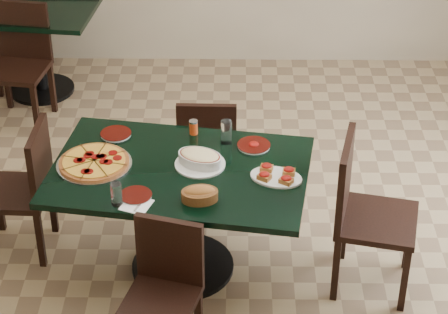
{
  "coord_description": "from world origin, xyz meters",
  "views": [
    {
      "loc": [
        0.04,
        -4.4,
        3.58
      ],
      "look_at": [
        -0.02,
        0.0,
        0.72
      ],
      "focal_mm": 70.0,
      "sensor_mm": 36.0,
      "label": 1
    }
  ],
  "objects_px": {
    "bruschetta_platter": "(276,175)",
    "chair_far": "(208,146)",
    "back_table": "(35,35)",
    "pepperoni_pizza": "(94,162)",
    "chair_right": "(362,207)",
    "back_chair_near": "(20,56)",
    "chair_near": "(165,284)",
    "lasagna_casserole": "(200,158)",
    "bread_basket": "(200,194)",
    "chair_left": "(26,184)",
    "main_table": "(181,194)"
  },
  "relations": [
    {
      "from": "main_table",
      "to": "bruschetta_platter",
      "type": "bearing_deg",
      "value": -0.44
    },
    {
      "from": "back_chair_near",
      "to": "bruschetta_platter",
      "type": "height_order",
      "value": "back_chair_near"
    },
    {
      "from": "back_table",
      "to": "bread_basket",
      "type": "height_order",
      "value": "bread_basket"
    },
    {
      "from": "back_chair_near",
      "to": "bread_basket",
      "type": "relative_size",
      "value": 4.31
    },
    {
      "from": "chair_left",
      "to": "bread_basket",
      "type": "bearing_deg",
      "value": 67.51
    },
    {
      "from": "pepperoni_pizza",
      "to": "bread_basket",
      "type": "distance_m",
      "value": 0.72
    },
    {
      "from": "bruschetta_platter",
      "to": "lasagna_casserole",
      "type": "bearing_deg",
      "value": -178.14
    },
    {
      "from": "back_table",
      "to": "chair_left",
      "type": "distance_m",
      "value": 2.14
    },
    {
      "from": "chair_far",
      "to": "back_table",
      "type": "bearing_deg",
      "value": -46.61
    },
    {
      "from": "chair_right",
      "to": "bread_basket",
      "type": "xyz_separation_m",
      "value": [
        -0.94,
        -0.21,
        0.23
      ]
    },
    {
      "from": "main_table",
      "to": "chair_right",
      "type": "relative_size",
      "value": 1.65
    },
    {
      "from": "chair_right",
      "to": "chair_left",
      "type": "relative_size",
      "value": 1.11
    },
    {
      "from": "chair_near",
      "to": "pepperoni_pizza",
      "type": "distance_m",
      "value": 0.89
    },
    {
      "from": "main_table",
      "to": "pepperoni_pizza",
      "type": "xyz_separation_m",
      "value": [
        -0.5,
        0.03,
        0.2
      ]
    },
    {
      "from": "chair_far",
      "to": "chair_left",
      "type": "relative_size",
      "value": 0.93
    },
    {
      "from": "chair_near",
      "to": "pepperoni_pizza",
      "type": "bearing_deg",
      "value": 138.53
    },
    {
      "from": "chair_right",
      "to": "back_chair_near",
      "type": "bearing_deg",
      "value": 63.48
    },
    {
      "from": "back_table",
      "to": "lasagna_casserole",
      "type": "xyz_separation_m",
      "value": [
        1.44,
        -2.26,
        0.27
      ]
    },
    {
      "from": "chair_near",
      "to": "back_chair_near",
      "type": "xyz_separation_m",
      "value": [
        -1.31,
        2.55,
        0.08
      ]
    },
    {
      "from": "back_chair_near",
      "to": "bruschetta_platter",
      "type": "distance_m",
      "value": 2.77
    },
    {
      "from": "chair_near",
      "to": "bruschetta_platter",
      "type": "height_order",
      "value": "chair_near"
    },
    {
      "from": "main_table",
      "to": "chair_left",
      "type": "relative_size",
      "value": 1.82
    },
    {
      "from": "pepperoni_pizza",
      "to": "lasagna_casserole",
      "type": "distance_m",
      "value": 0.62
    },
    {
      "from": "chair_right",
      "to": "chair_left",
      "type": "height_order",
      "value": "chair_right"
    },
    {
      "from": "chair_right",
      "to": "pepperoni_pizza",
      "type": "xyz_separation_m",
      "value": [
        -1.58,
        0.13,
        0.21
      ]
    },
    {
      "from": "back_table",
      "to": "main_table",
      "type": "bearing_deg",
      "value": -53.45
    },
    {
      "from": "pepperoni_pizza",
      "to": "chair_right",
      "type": "bearing_deg",
      "value": -4.82
    },
    {
      "from": "bread_basket",
      "to": "lasagna_casserole",
      "type": "bearing_deg",
      "value": 85.31
    },
    {
      "from": "back_table",
      "to": "back_chair_near",
      "type": "relative_size",
      "value": 1.13
    },
    {
      "from": "chair_far",
      "to": "bread_basket",
      "type": "distance_m",
      "value": 1.07
    },
    {
      "from": "bread_basket",
      "to": "bruschetta_platter",
      "type": "distance_m",
      "value": 0.48
    },
    {
      "from": "lasagna_casserole",
      "to": "bread_basket",
      "type": "xyz_separation_m",
      "value": [
        0.01,
        -0.35,
        -0.01
      ]
    },
    {
      "from": "back_table",
      "to": "back_chair_near",
      "type": "distance_m",
      "value": 0.42
    },
    {
      "from": "back_chair_near",
      "to": "bread_basket",
      "type": "distance_m",
      "value": 2.67
    },
    {
      "from": "pepperoni_pizza",
      "to": "bread_basket",
      "type": "height_order",
      "value": "bread_basket"
    },
    {
      "from": "back_table",
      "to": "pepperoni_pizza",
      "type": "xyz_separation_m",
      "value": [
        0.82,
        -2.27,
        0.24
      ]
    },
    {
      "from": "main_table",
      "to": "bread_basket",
      "type": "xyz_separation_m",
      "value": [
        0.13,
        -0.31,
        0.22
      ]
    },
    {
      "from": "lasagna_casserole",
      "to": "bread_basket",
      "type": "bearing_deg",
      "value": -64.3
    },
    {
      "from": "back_table",
      "to": "chair_far",
      "type": "relative_size",
      "value": 1.28
    },
    {
      "from": "back_table",
      "to": "bread_basket",
      "type": "distance_m",
      "value": 3.0
    },
    {
      "from": "chair_right",
      "to": "back_chair_near",
      "type": "height_order",
      "value": "chair_right"
    },
    {
      "from": "pepperoni_pizza",
      "to": "chair_near",
      "type": "bearing_deg",
      "value": -56.95
    },
    {
      "from": "chair_far",
      "to": "bruschetta_platter",
      "type": "xyz_separation_m",
      "value": [
        0.42,
        -0.8,
        0.31
      ]
    },
    {
      "from": "chair_near",
      "to": "chair_right",
      "type": "distance_m",
      "value": 1.26
    },
    {
      "from": "chair_near",
      "to": "bruschetta_platter",
      "type": "xyz_separation_m",
      "value": [
        0.61,
        0.57,
        0.33
      ]
    },
    {
      "from": "main_table",
      "to": "lasagna_casserole",
      "type": "bearing_deg",
      "value": 28.17
    },
    {
      "from": "back_table",
      "to": "chair_far",
      "type": "height_order",
      "value": "chair_far"
    },
    {
      "from": "back_chair_near",
      "to": "chair_near",
      "type": "bearing_deg",
      "value": -53.81
    },
    {
      "from": "chair_near",
      "to": "lasagna_casserole",
      "type": "relative_size",
      "value": 2.56
    },
    {
      "from": "bruschetta_platter",
      "to": "chair_far",
      "type": "bearing_deg",
      "value": 136.26
    }
  ]
}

